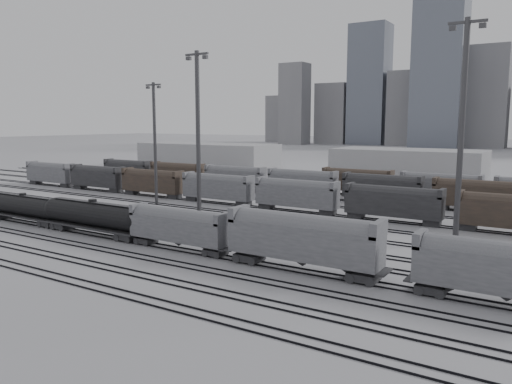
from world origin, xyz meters
The scene contains 17 objects.
ground centered at (0.00, 0.00, 0.00)m, with size 900.00×900.00×0.00m, color silver.
tracks centered at (0.00, 17.50, 0.08)m, with size 220.00×71.50×0.16m.
tank_car_a centered at (-23.53, 1.00, 2.55)m, with size 17.86×2.98×4.41m.
tank_car_b centered at (-7.47, 1.00, 2.76)m, with size 19.33×3.22×4.78m.
hopper_car_a centered at (7.96, 1.00, 3.09)m, with size 13.96×2.77×4.99m.
hopper_car_b centered at (24.86, 1.00, 3.70)m, with size 16.76×3.33×5.99m.
hopper_car_c centered at (44.08, 1.00, 3.41)m, with size 15.41×3.06×5.51m.
light_mast_b centered at (-18.21, 24.87, 12.08)m, with size 3.64×0.58×22.77m.
light_mast_c centered at (0.19, 14.78, 13.76)m, with size 4.15×0.66×25.93m.
light_mast_d centered at (36.28, 21.16, 14.80)m, with size 4.46×0.71×27.90m.
bg_string_near centered at (8.00, 32.00, 2.80)m, with size 151.00×3.00×5.60m.
bg_string_mid centered at (18.00, 48.00, 2.80)m, with size 151.00×3.00×5.60m.
bg_string_far centered at (35.50, 56.00, 2.80)m, with size 66.00×3.00×5.60m.
warehouse_left centered at (-60.00, 95.00, 4.00)m, with size 50.00×18.00×8.00m, color #ADADB0.
warehouse_mid centered at (10.00, 95.00, 4.00)m, with size 40.00×18.00×8.00m, color #ADADB0.
skyline centered at (10.84, 280.00, 34.73)m, with size 316.00×22.40×95.00m.
crane_left centered at (-28.74, 305.00, 57.39)m, with size 42.00×1.80×100.00m.
Camera 1 is at (47.60, -44.45, 15.57)m, focal length 35.00 mm.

